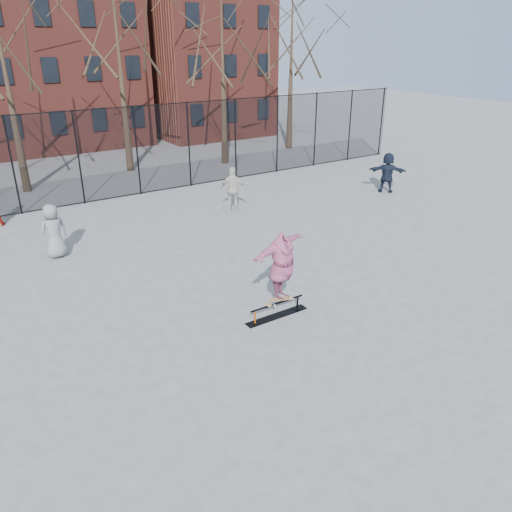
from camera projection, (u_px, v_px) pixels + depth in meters
ground at (286, 323)px, 12.75m from camera, size 100.00×100.00×0.00m
skate_rail at (277, 311)px, 13.01m from camera, size 1.84×0.28×0.40m
skateboard at (281, 300)px, 12.95m from camera, size 0.79×0.19×0.09m
skater at (282, 267)px, 12.58m from camera, size 2.24×1.37×1.77m
bystander_grey at (54, 231)px, 16.26m from camera, size 0.97×0.71×1.83m
bystander_white at (233, 190)px, 20.62m from camera, size 1.14×1.05×1.88m
bystander_navy at (387, 173)px, 23.24m from camera, size 1.60×1.64×1.87m
fence at (110, 153)px, 21.87m from camera, size 34.03×0.07×4.00m
tree_row at (62, 22)px, 22.80m from camera, size 33.66×7.46×10.67m
rowhouses at (46, 49)px, 30.58m from camera, size 29.00×7.00×13.00m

